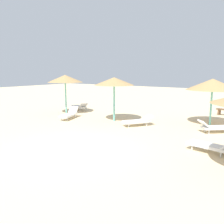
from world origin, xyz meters
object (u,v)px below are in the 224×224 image
parasol_4 (114,81)px  lounger_4 (138,121)px  parasol_2 (213,84)px  lounger_2 (215,127)px  lounger_5 (212,145)px  lounger_1 (80,106)px  lounger_6 (69,114)px  parasol_1 (65,79)px

parasol_4 → lounger_4: 3.11m
parasol_2 → lounger_2: size_ratio=1.72×
lounger_2 → lounger_4: bearing=-167.6°
lounger_5 → lounger_2: bearing=99.4°
lounger_1 → lounger_4: size_ratio=1.04×
parasol_4 → lounger_5: 7.81m
lounger_2 → lounger_5: (0.59, -3.57, 0.00)m
lounger_4 → lounger_6: size_ratio=0.98×
parasol_1 → lounger_1: (-0.26, 1.85, -2.44)m
parasol_2 → lounger_4: size_ratio=1.63×
lounger_2 → lounger_4: lounger_2 is taller
parasol_2 → lounger_4: (-3.60, -2.75, -2.23)m
parasol_4 → lounger_2: size_ratio=1.60×
lounger_4 → lounger_2: bearing=12.4°
parasol_1 → lounger_4: (6.76, -0.49, -2.44)m
lounger_4 → lounger_5: lounger_5 is taller
parasol_4 → lounger_2: bearing=5.9°
lounger_2 → lounger_6: (-9.33, -1.80, 0.01)m
lounger_2 → parasol_1: bearing=-177.7°
parasol_1 → parasol_2: bearing=12.3°
lounger_1 → lounger_4: (7.03, -2.34, -0.00)m
parasol_4 → lounger_4: size_ratio=1.52×
parasol_1 → lounger_1: 3.07m
parasol_2 → parasol_4: 6.12m
lounger_1 → lounger_5: bearing=-22.7°
lounger_1 → lounger_5: (11.87, -4.98, 0.01)m
lounger_1 → lounger_2: 11.37m
parasol_1 → lounger_2: (11.02, 0.45, -2.44)m
parasol_1 → lounger_1: parasol_1 is taller
parasol_1 → lounger_5: (11.61, -3.12, -2.43)m
parasol_4 → lounger_6: size_ratio=1.49×
parasol_1 → lounger_4: size_ratio=1.58×
lounger_4 → lounger_6: 5.15m
lounger_2 → lounger_6: 9.50m
parasol_2 → lounger_6: 9.66m
parasol_1 → lounger_5: size_ratio=1.56×
parasol_1 → parasol_2: size_ratio=0.97×
lounger_1 → parasol_2: bearing=2.2°
parasol_2 → lounger_6: parasol_2 is taller
parasol_4 → parasol_1: bearing=177.6°
parasol_1 → parasol_4: size_ratio=1.04×
parasol_2 → lounger_5: bearing=-77.0°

